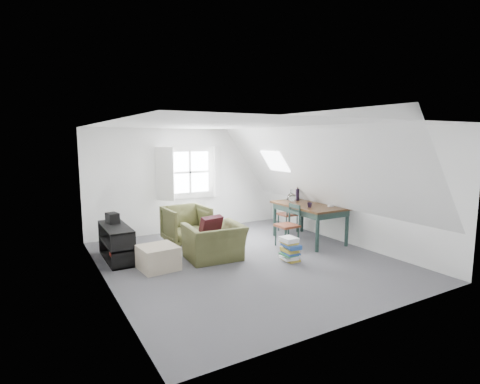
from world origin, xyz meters
TOP-DOWN VIEW (x-y plane):
  - floor at (0.00, 0.00)m, footprint 5.50×5.50m
  - ceiling at (0.00, 0.00)m, footprint 5.50×5.50m
  - wall_back at (0.00, 2.75)m, footprint 5.00×0.00m
  - wall_front at (0.00, -2.75)m, footprint 5.00×0.00m
  - wall_left at (-2.50, 0.00)m, footprint 0.00×5.50m
  - wall_right at (2.50, 0.00)m, footprint 0.00×5.50m
  - slope_left at (-1.55, 0.00)m, footprint 3.19×5.50m
  - slope_right at (1.55, 0.00)m, footprint 3.19×5.50m
  - dormer_window at (0.00, 2.68)m, footprint 1.71×0.35m
  - skylight at (1.55, 1.30)m, footprint 0.35×0.75m
  - armchair_near at (-0.51, 0.34)m, footprint 1.09×0.97m
  - armchair_far at (-0.54, 1.64)m, footprint 0.91×0.93m
  - throw_pillow at (-0.51, 0.49)m, footprint 0.49×0.35m
  - ottoman at (-1.59, 0.36)m, footprint 0.67×0.67m
  - dining_table at (1.90, 0.47)m, footprint 0.99×1.65m
  - demijohn at (1.75, 0.92)m, footprint 0.20×0.20m
  - vase_twigs at (2.00, 1.02)m, footprint 0.09×0.10m
  - cup at (1.65, 0.17)m, footprint 0.13×0.13m
  - paper_box at (2.10, 0.02)m, footprint 0.12×0.09m
  - dining_chair_far at (2.01, 1.34)m, footprint 0.40×0.40m
  - dining_chair_near at (1.24, 0.35)m, footprint 0.42×0.42m
  - media_shelf at (-2.10, 1.22)m, footprint 0.42×1.27m
  - electronics_box at (-2.10, 1.52)m, footprint 0.24×0.30m
  - magazine_stack at (0.68, -0.44)m, footprint 0.33×0.40m

SIDE VIEW (x-z plane):
  - floor at x=0.00m, z-range 0.00..0.00m
  - armchair_near at x=-0.51m, z-range -0.34..0.34m
  - armchair_far at x=-0.54m, z-range -0.41..0.41m
  - ottoman at x=-1.59m, z-range 0.00..0.41m
  - magazine_stack at x=0.68m, z-range 0.00..0.45m
  - media_shelf at x=-2.10m, z-range -0.03..0.62m
  - dining_chair_far at x=2.01m, z-range 0.02..0.88m
  - dining_chair_near at x=1.24m, z-range 0.02..0.91m
  - throw_pillow at x=-0.51m, z-range 0.35..0.82m
  - dining_table at x=1.90m, z-range 0.30..1.13m
  - electronics_box at x=-2.10m, z-range 0.64..0.85m
  - cup at x=1.65m, z-range 0.77..0.88m
  - paper_box at x=2.10m, z-range 0.83..0.86m
  - demijohn at x=1.75m, z-range 0.80..1.08m
  - vase_twigs at x=2.00m, z-range 0.64..1.32m
  - wall_back at x=0.00m, z-range -1.25..3.75m
  - wall_front at x=0.00m, z-range -1.25..3.75m
  - wall_left at x=-2.50m, z-range -1.50..4.00m
  - wall_right at x=2.50m, z-range -1.50..4.00m
  - dormer_window at x=0.00m, z-range 0.80..2.10m
  - skylight at x=1.55m, z-range 1.51..1.98m
  - slope_left at x=-1.55m, z-range -0.47..4.02m
  - slope_right at x=1.55m, z-range -0.47..4.02m
  - ceiling at x=0.00m, z-range 2.50..2.50m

